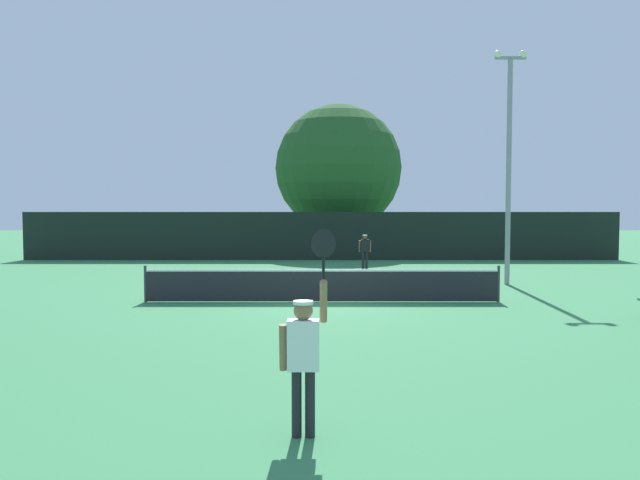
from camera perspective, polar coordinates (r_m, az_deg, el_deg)
The scene contains 9 objects.
ground_plane at distance 17.69m, azimuth 0.23°, elevation -5.89°, with size 120.00×120.00×0.00m, color #387F4C.
tennis_net at distance 17.62m, azimuth 0.23°, elevation -4.24°, with size 10.39×0.08×1.07m.
perimeter_fence at distance 32.14m, azimuth 0.15°, elevation 0.38°, with size 31.80×0.12×2.57m, color black.
player_serving at distance 7.26m, azimuth -1.45°, elevation -10.07°, with size 0.68×0.39×2.48m.
player_receiving at distance 27.74m, azimuth 4.31°, elevation -0.76°, with size 0.57×0.23×1.54m.
tennis_ball at distance 18.21m, azimuth -0.10°, elevation -5.53°, with size 0.07×0.07×0.07m, color #CCE033.
light_pole at distance 22.75m, azimuth 17.49°, elevation 7.90°, with size 1.18×0.28×8.34m.
large_tree at distance 37.64m, azimuth 1.81°, elevation 6.79°, with size 7.84×7.84×9.18m.
parked_car_near at distance 39.89m, azimuth 3.78°, elevation 0.14°, with size 2.42×4.41×1.69m.
Camera 1 is at (-0.06, -17.48, 2.71)m, focal length 33.84 mm.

